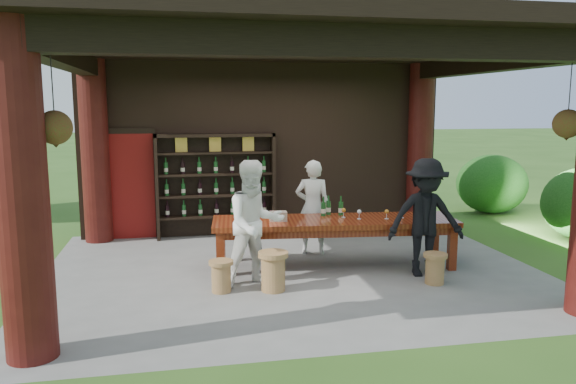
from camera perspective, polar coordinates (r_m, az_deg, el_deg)
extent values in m
plane|color=#2D5119|center=(8.63, 0.51, -7.97)|extent=(90.00, 90.00, 0.00)
cube|color=slate|center=(8.65, 0.51, -8.29)|extent=(7.40, 5.90, 0.10)
cube|color=black|center=(11.00, -2.35, 4.44)|extent=(7.00, 0.18, 3.30)
cube|color=maroon|center=(10.89, -15.90, 0.62)|extent=(0.95, 0.06, 2.00)
cylinder|color=#380C0A|center=(5.95, -25.44, -0.25)|extent=(0.50, 0.50, 3.30)
cylinder|color=#380C0A|center=(10.78, -19.01, 3.87)|extent=(0.50, 0.50, 3.30)
cylinder|color=#380C0A|center=(11.71, 13.27, 4.48)|extent=(0.50, 0.50, 3.30)
cube|color=black|center=(5.96, 5.35, 15.06)|extent=(6.70, 0.35, 0.35)
cube|color=black|center=(8.25, -21.99, 12.75)|extent=(0.30, 5.20, 0.30)
cube|color=black|center=(9.44, 20.10, 12.29)|extent=(0.30, 5.20, 0.30)
cube|color=black|center=(8.31, 0.55, 15.08)|extent=(7.50, 6.00, 0.20)
cylinder|color=black|center=(6.01, -22.79, 9.35)|extent=(0.01, 0.01, 0.75)
cone|color=black|center=(6.02, -22.53, 5.02)|extent=(0.32, 0.32, 0.18)
sphere|color=#1E5919|center=(6.02, -22.59, 6.07)|extent=(0.34, 0.34, 0.34)
cylinder|color=black|center=(7.42, 26.71, 8.88)|extent=(0.01, 0.01, 0.75)
cone|color=black|center=(7.43, 26.46, 5.38)|extent=(0.32, 0.32, 0.18)
sphere|color=#1E5919|center=(7.42, 26.52, 6.23)|extent=(0.34, 0.34, 0.34)
cube|color=#5D1C0D|center=(8.73, 4.73, -3.00)|extent=(3.82, 1.32, 0.08)
cube|color=#5D1C0D|center=(8.75, 4.72, -3.64)|extent=(3.61, 1.16, 0.12)
cube|color=#5D1C0D|center=(8.31, -6.89, -6.30)|extent=(0.13, 0.13, 0.67)
cube|color=#5D1C0D|center=(8.93, 16.33, -5.53)|extent=(0.13, 0.13, 0.67)
cube|color=#5D1C0D|center=(9.05, -6.77, -5.04)|extent=(0.13, 0.13, 0.67)
cube|color=#5D1C0D|center=(9.62, 14.66, -4.43)|extent=(0.13, 0.13, 0.67)
cylinder|color=olive|center=(7.67, -1.51, -8.29)|extent=(0.32, 0.32, 0.48)
cylinder|color=olive|center=(7.60, -1.52, -6.34)|extent=(0.41, 0.41, 0.06)
cylinder|color=olive|center=(8.23, 14.69, -7.71)|extent=(0.26, 0.26, 0.39)
cylinder|color=olive|center=(8.17, 14.75, -6.24)|extent=(0.33, 0.33, 0.05)
cylinder|color=olive|center=(7.69, -6.80, -8.68)|extent=(0.26, 0.26, 0.38)
cylinder|color=olive|center=(7.63, -6.83, -7.12)|extent=(0.33, 0.33, 0.05)
imported|color=silver|center=(9.42, 2.52, -1.55)|extent=(0.66, 0.52, 1.59)
imported|color=white|center=(7.75, -3.41, -3.23)|extent=(0.98, 0.84, 1.76)
imported|color=black|center=(8.45, 13.82, -2.54)|extent=(1.19, 0.77, 1.74)
cube|color=#BF6672|center=(8.55, -0.99, -2.47)|extent=(0.28, 0.20, 0.14)
ellipsoid|color=#194C14|center=(13.84, 19.97, 0.36)|extent=(1.60, 1.60, 1.36)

